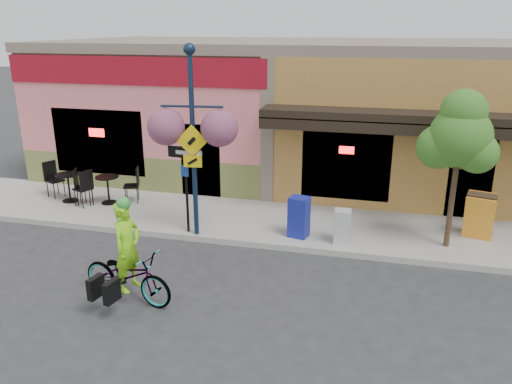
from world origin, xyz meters
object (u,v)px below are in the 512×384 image
bicycle (127,275)px  street_tree (456,170)px  lamp_post (193,144)px  newspaper_box_blue (299,217)px  newspaper_box_grey (342,227)px  building (321,108)px  one_way_sign (187,190)px  cyclist_rider (128,259)px

bicycle → street_tree: bearing=-47.5°
lamp_post → street_tree: bearing=-0.1°
newspaper_box_blue → bicycle: bearing=-115.9°
newspaper_box_blue → newspaper_box_grey: bearing=4.8°
lamp_post → newspaper_box_grey: lamp_post is taller
lamp_post → bicycle: bearing=-102.4°
building → street_tree: (3.71, -6.12, -0.28)m
bicycle → one_way_sign: size_ratio=0.91×
newspaper_box_blue → newspaper_box_grey: 1.05m
bicycle → newspaper_box_blue: 4.37m
one_way_sign → newspaper_box_grey: size_ratio=2.65×
cyclist_rider → newspaper_box_grey: (3.70, 3.30, -0.31)m
cyclist_rider → lamp_post: size_ratio=0.38×
building → bicycle: building is taller
newspaper_box_blue → one_way_sign: bearing=-159.8°
bicycle → lamp_post: bearing=6.0°
bicycle → lamp_post: 3.53m
one_way_sign → newspaper_box_blue: 2.77m
bicycle → lamp_post: (0.27, 2.97, 1.89)m
bicycle → newspaper_box_grey: bearing=-37.4°
bicycle → lamp_post: lamp_post is taller
cyclist_rider → newspaper_box_grey: 4.96m
building → newspaper_box_grey: size_ratio=22.36×
cyclist_rider → street_tree: (6.06, 3.71, 1.10)m
one_way_sign → street_tree: (6.09, 0.65, 0.74)m
one_way_sign → newspaper_box_grey: one_way_sign is taller
building → street_tree: size_ratio=5.00×
bicycle → newspaper_box_blue: newspaper_box_blue is taller
cyclist_rider → street_tree: street_tree is taller
lamp_post → street_tree: size_ratio=1.24×
lamp_post → one_way_sign: bearing=154.1°
street_tree → bicycle: bearing=-148.8°
lamp_post → one_way_sign: (-0.25, 0.08, -1.17)m
building → newspaper_box_grey: bearing=-78.3°
building → bicycle: bearing=-103.7°
bicycle → street_tree: 7.30m
cyclist_rider → one_way_sign: bearing=11.8°
cyclist_rider → street_tree: size_ratio=0.48×
lamp_post → street_tree: 5.91m
cyclist_rider → one_way_sign: one_way_sign is taller
lamp_post → cyclist_rider: bearing=-101.5°
newspaper_box_blue → building: bearing=105.1°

